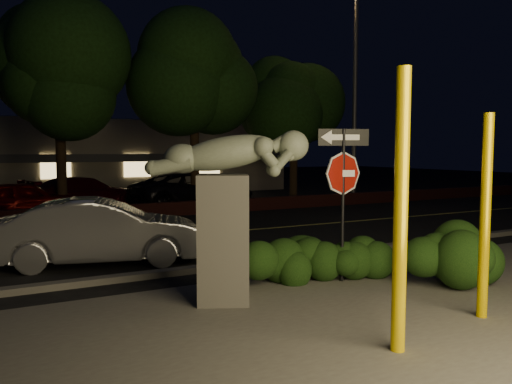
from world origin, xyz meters
TOP-DOWN VIEW (x-y plane):
  - ground at (0.00, 10.00)m, footprint 90.00×90.00m
  - patio at (0.00, -1.00)m, footprint 14.00×6.00m
  - road at (0.00, 7.00)m, footprint 80.00×8.00m
  - lane_marking at (0.00, 7.00)m, footprint 80.00×0.12m
  - curb at (0.00, 2.90)m, footprint 80.00×0.25m
  - brick_wall at (0.00, 11.30)m, footprint 40.00×0.35m
  - parking_lot at (0.00, 17.00)m, footprint 40.00×12.00m
  - building at (0.00, 24.99)m, footprint 22.00×10.20m
  - tree_far_b at (-2.50, 13.20)m, footprint 5.20×5.20m
  - tree_far_c at (2.50, 12.80)m, footprint 4.80×4.80m
  - tree_far_d at (7.50, 13.30)m, footprint 4.40×4.40m
  - yellow_pole_left at (-0.52, -1.85)m, footprint 0.17×0.17m
  - yellow_pole_right at (1.40, -1.50)m, footprint 0.15×0.15m
  - signpost at (0.85, 1.00)m, footprint 0.90×0.31m
  - sculpture at (-1.50, 0.89)m, footprint 2.43×1.59m
  - hedge_center at (0.01, 1.49)m, footprint 2.34×1.50m
  - hedge_right at (1.32, 1.15)m, footprint 1.58×0.88m
  - hedge_far_right at (2.28, -0.24)m, footprint 1.82×1.39m
  - streetlight at (9.37, 11.61)m, footprint 1.38×0.61m
  - silver_sedan at (-2.73, 4.48)m, footprint 4.42×2.43m
  - parked_car_red at (-3.73, 13.15)m, footprint 3.91×1.68m
  - parked_car_darkred at (-1.50, 14.66)m, footprint 4.96×3.20m
  - parked_car_dark at (2.68, 13.45)m, footprint 5.42×2.92m

SIDE VIEW (x-z plane):
  - ground at x=0.00m, z-range 0.00..0.00m
  - road at x=0.00m, z-range 0.00..0.01m
  - parking_lot at x=0.00m, z-range 0.00..0.01m
  - patio at x=0.00m, z-range 0.00..0.02m
  - lane_marking at x=0.00m, z-range 0.02..0.02m
  - curb at x=0.00m, z-range 0.00..0.12m
  - brick_wall at x=0.00m, z-range 0.00..0.50m
  - hedge_right at x=1.32m, z-range 0.00..1.02m
  - hedge_far_right at x=2.28m, z-range 0.00..1.13m
  - hedge_center at x=0.01m, z-range 0.00..1.13m
  - parked_car_red at x=-3.73m, z-range 0.00..1.32m
  - parked_car_darkred at x=-1.50m, z-range 0.00..1.34m
  - silver_sedan at x=-2.73m, z-range 0.00..1.38m
  - parked_car_dark at x=2.68m, z-range 0.00..1.45m
  - yellow_pole_right at x=1.40m, z-range 0.00..2.90m
  - sculpture at x=-1.50m, z-range 0.31..3.00m
  - yellow_pole_left at x=-0.52m, z-range 0.00..3.33m
  - signpost at x=0.85m, z-range 0.58..3.35m
  - building at x=0.00m, z-range 0.00..4.00m
  - tree_far_d at x=7.50m, z-range 1.71..9.13m
  - streetlight at x=9.37m, z-range 0.89..10.32m
  - tree_far_c at x=2.50m, z-range 1.74..9.58m
  - tree_far_b at x=-2.50m, z-range 1.85..10.26m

